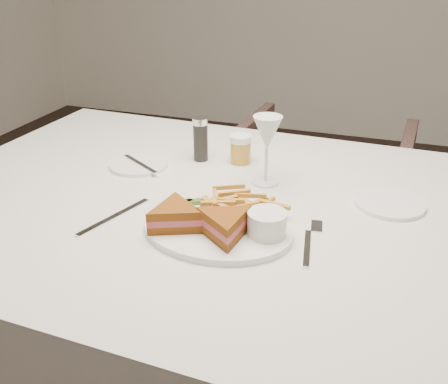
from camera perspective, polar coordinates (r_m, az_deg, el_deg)
ground at (r=1.80m, az=4.30°, el=-19.79°), size 5.00×5.00×0.00m
table at (r=1.39m, az=0.69°, el=-15.10°), size 1.59×1.09×0.75m
chair_far at (r=2.13m, az=10.47°, el=-0.21°), size 0.74×0.70×0.72m
table_setting at (r=1.11m, az=0.90°, el=-0.65°), size 0.82×0.58×0.18m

